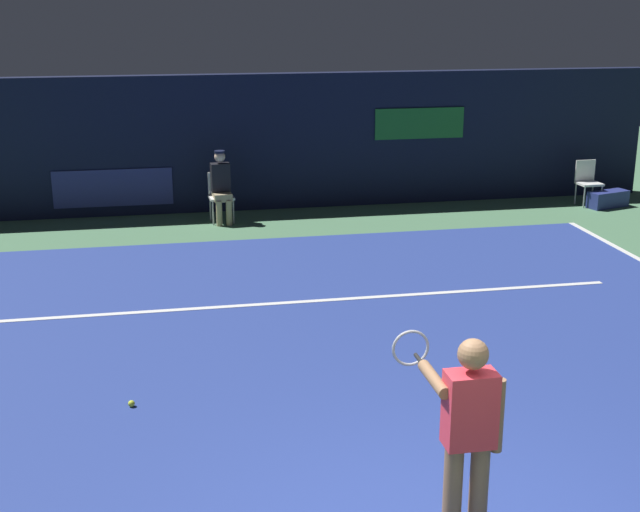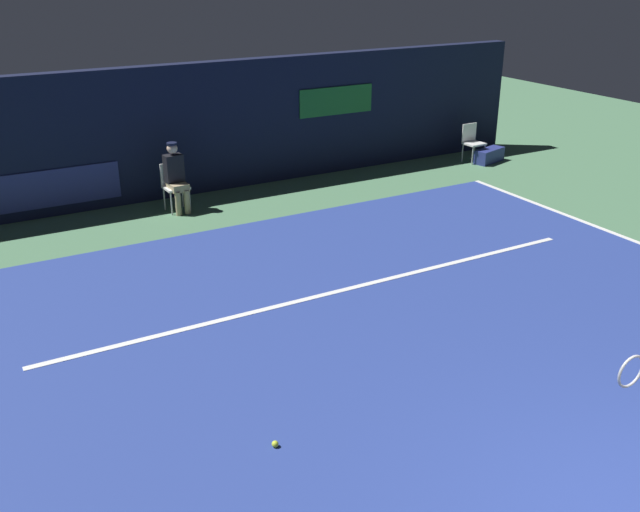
% 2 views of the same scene
% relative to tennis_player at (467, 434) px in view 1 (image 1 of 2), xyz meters
% --- Properties ---
extents(ground_plane, '(32.21, 32.21, 0.00)m').
position_rel_tennis_player_xyz_m(ground_plane, '(-0.13, 3.88, -0.99)').
color(ground_plane, '#4C7A56').
extents(court_surface, '(11.01, 10.09, 0.01)m').
position_rel_tennis_player_xyz_m(court_surface, '(-0.13, 3.88, -0.98)').
color(court_surface, navy).
rests_on(court_surface, ground).
extents(line_service, '(8.59, 0.10, 0.01)m').
position_rel_tennis_player_xyz_m(line_service, '(-0.13, 5.64, -0.97)').
color(line_service, white).
rests_on(line_service, court_surface).
extents(back_wall, '(15.84, 0.33, 2.60)m').
position_rel_tennis_player_xyz_m(back_wall, '(-0.13, 11.22, 0.31)').
color(back_wall, '#141933').
rests_on(back_wall, ground).
extents(tennis_player, '(0.62, 0.92, 1.73)m').
position_rel_tennis_player_xyz_m(tennis_player, '(0.00, 0.00, 0.00)').
color(tennis_player, '#8C6647').
rests_on(tennis_player, ground).
extents(line_judge_on_chair, '(0.47, 0.55, 1.32)m').
position_rel_tennis_player_xyz_m(line_judge_on_chair, '(-0.94, 10.23, -0.30)').
color(line_judge_on_chair, white).
rests_on(line_judge_on_chair, ground).
extents(courtside_chair_near, '(0.46, 0.43, 0.88)m').
position_rel_tennis_player_xyz_m(courtside_chair_near, '(6.31, 10.28, -0.49)').
color(courtside_chair_near, white).
rests_on(courtside_chair_near, ground).
extents(tennis_ball, '(0.07, 0.07, 0.07)m').
position_rel_tennis_player_xyz_m(tennis_ball, '(-2.46, 2.89, -0.94)').
color(tennis_ball, '#CCE033').
rests_on(tennis_ball, court_surface).
extents(equipment_bag, '(0.90, 0.55, 0.32)m').
position_rel_tennis_player_xyz_m(equipment_bag, '(6.63, 10.00, -0.83)').
color(equipment_bag, navy).
rests_on(equipment_bag, ground).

